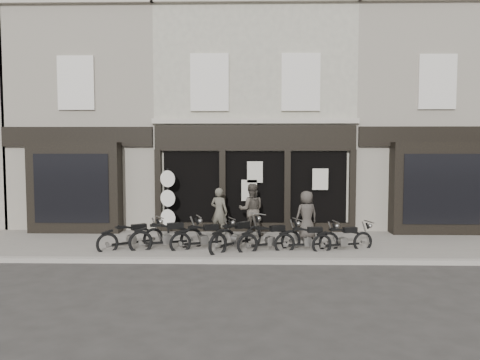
{
  "coord_description": "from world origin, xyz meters",
  "views": [
    {
      "loc": [
        -0.15,
        -13.66,
        3.12
      ],
      "look_at": [
        -0.5,
        1.6,
        2.05
      ],
      "focal_mm": 35.0,
      "sensor_mm": 36.0,
      "label": 1
    }
  ],
  "objects_px": {
    "motorcycle_4": "(270,240)",
    "motorcycle_6": "(343,241)",
    "motorcycle_0": "(132,239)",
    "motorcycle_2": "(204,239)",
    "motorcycle_3": "(237,239)",
    "man_centre": "(251,210)",
    "advert_sign_post": "(168,204)",
    "motorcycle_1": "(167,238)",
    "motorcycle_5": "(308,241)",
    "man_left": "(219,212)",
    "man_right": "(306,215)"
  },
  "relations": [
    {
      "from": "motorcycle_0",
      "to": "motorcycle_4",
      "type": "bearing_deg",
      "value": -35.78
    },
    {
      "from": "motorcycle_1",
      "to": "motorcycle_2",
      "type": "xyz_separation_m",
      "value": [
        1.09,
        0.07,
        -0.03
      ]
    },
    {
      "from": "motorcycle_6",
      "to": "advert_sign_post",
      "type": "distance_m",
      "value": 6.17
    },
    {
      "from": "motorcycle_0",
      "to": "motorcycle_5",
      "type": "height_order",
      "value": "motorcycle_0"
    },
    {
      "from": "motorcycle_6",
      "to": "man_centre",
      "type": "height_order",
      "value": "man_centre"
    },
    {
      "from": "motorcycle_0",
      "to": "man_left",
      "type": "bearing_deg",
      "value": 4.54
    },
    {
      "from": "motorcycle_0",
      "to": "motorcycle_6",
      "type": "distance_m",
      "value": 6.27
    },
    {
      "from": "motorcycle_6",
      "to": "man_centre",
      "type": "xyz_separation_m",
      "value": [
        -2.7,
        2.12,
        0.64
      ]
    },
    {
      "from": "motorcycle_5",
      "to": "man_centre",
      "type": "bearing_deg",
      "value": 118.16
    },
    {
      "from": "motorcycle_1",
      "to": "man_centre",
      "type": "xyz_separation_m",
      "value": [
        2.5,
        2.09,
        0.58
      ]
    },
    {
      "from": "motorcycle_5",
      "to": "motorcycle_3",
      "type": "bearing_deg",
      "value": 169.67
    },
    {
      "from": "motorcycle_0",
      "to": "motorcycle_3",
      "type": "xyz_separation_m",
      "value": [
        3.14,
        -0.05,
        0.04
      ]
    },
    {
      "from": "motorcycle_1",
      "to": "motorcycle_3",
      "type": "bearing_deg",
      "value": -19.5
    },
    {
      "from": "motorcycle_1",
      "to": "motorcycle_6",
      "type": "height_order",
      "value": "motorcycle_1"
    },
    {
      "from": "motorcycle_0",
      "to": "motorcycle_1",
      "type": "height_order",
      "value": "motorcycle_1"
    },
    {
      "from": "motorcycle_5",
      "to": "advert_sign_post",
      "type": "bearing_deg",
      "value": 141.87
    },
    {
      "from": "advert_sign_post",
      "to": "motorcycle_2",
      "type": "bearing_deg",
      "value": -37.09
    },
    {
      "from": "motorcycle_2",
      "to": "motorcycle_3",
      "type": "xyz_separation_m",
      "value": [
        0.98,
        -0.09,
        0.04
      ]
    },
    {
      "from": "motorcycle_6",
      "to": "man_right",
      "type": "bearing_deg",
      "value": 102.45
    },
    {
      "from": "man_centre",
      "to": "motorcycle_0",
      "type": "bearing_deg",
      "value": 28.51
    },
    {
      "from": "motorcycle_0",
      "to": "motorcycle_1",
      "type": "distance_m",
      "value": 1.07
    },
    {
      "from": "motorcycle_4",
      "to": "motorcycle_3",
      "type": "bearing_deg",
      "value": 152.63
    },
    {
      "from": "motorcycle_1",
      "to": "motorcycle_5",
      "type": "xyz_separation_m",
      "value": [
        4.15,
        -0.06,
        -0.05
      ]
    },
    {
      "from": "motorcycle_2",
      "to": "motorcycle_5",
      "type": "distance_m",
      "value": 3.07
    },
    {
      "from": "man_centre",
      "to": "advert_sign_post",
      "type": "distance_m",
      "value": 2.93
    },
    {
      "from": "motorcycle_4",
      "to": "motorcycle_6",
      "type": "xyz_separation_m",
      "value": [
        2.15,
        0.06,
        -0.02
      ]
    },
    {
      "from": "motorcycle_5",
      "to": "man_centre",
      "type": "xyz_separation_m",
      "value": [
        -1.66,
        2.15,
        0.63
      ]
    },
    {
      "from": "motorcycle_5",
      "to": "advert_sign_post",
      "type": "xyz_separation_m",
      "value": [
        -4.56,
        2.49,
        0.79
      ]
    },
    {
      "from": "motorcycle_6",
      "to": "man_left",
      "type": "xyz_separation_m",
      "value": [
        -3.79,
        2.04,
        0.57
      ]
    },
    {
      "from": "motorcycle_1",
      "to": "man_left",
      "type": "height_order",
      "value": "man_left"
    },
    {
      "from": "motorcycle_1",
      "to": "advert_sign_post",
      "type": "relative_size",
      "value": 0.89
    },
    {
      "from": "man_centre",
      "to": "man_right",
      "type": "xyz_separation_m",
      "value": [
        1.81,
        -0.53,
        -0.1
      ]
    },
    {
      "from": "motorcycle_0",
      "to": "motorcycle_3",
      "type": "height_order",
      "value": "motorcycle_3"
    },
    {
      "from": "motorcycle_2",
      "to": "man_left",
      "type": "xyz_separation_m",
      "value": [
        0.32,
        1.94,
        0.55
      ]
    },
    {
      "from": "motorcycle_6",
      "to": "motorcycle_4",
      "type": "bearing_deg",
      "value": 164.67
    },
    {
      "from": "motorcycle_4",
      "to": "man_centre",
      "type": "distance_m",
      "value": 2.33
    },
    {
      "from": "motorcycle_2",
      "to": "motorcycle_4",
      "type": "bearing_deg",
      "value": -28.08
    },
    {
      "from": "motorcycle_5",
      "to": "man_right",
      "type": "height_order",
      "value": "man_right"
    },
    {
      "from": "motorcycle_1",
      "to": "man_left",
      "type": "xyz_separation_m",
      "value": [
        1.41,
        2.01,
        0.52
      ]
    },
    {
      "from": "motorcycle_2",
      "to": "motorcycle_5",
      "type": "xyz_separation_m",
      "value": [
        3.07,
        -0.12,
        -0.02
      ]
    },
    {
      "from": "motorcycle_0",
      "to": "man_right",
      "type": "height_order",
      "value": "man_right"
    },
    {
      "from": "motorcycle_3",
      "to": "motorcycle_6",
      "type": "distance_m",
      "value": 3.13
    },
    {
      "from": "motorcycle_2",
      "to": "man_left",
      "type": "distance_m",
      "value": 2.04
    },
    {
      "from": "motorcycle_6",
      "to": "motorcycle_2",
      "type": "bearing_deg",
      "value": 161.7
    },
    {
      "from": "motorcycle_5",
      "to": "man_left",
      "type": "height_order",
      "value": "man_left"
    },
    {
      "from": "motorcycle_5",
      "to": "man_left",
      "type": "distance_m",
      "value": 3.48
    },
    {
      "from": "motorcycle_1",
      "to": "man_right",
      "type": "relative_size",
      "value": 1.35
    },
    {
      "from": "motorcycle_2",
      "to": "advert_sign_post",
      "type": "xyz_separation_m",
      "value": [
        -1.49,
        2.37,
        0.78
      ]
    },
    {
      "from": "motorcycle_4",
      "to": "advert_sign_post",
      "type": "bearing_deg",
      "value": 120.32
    },
    {
      "from": "motorcycle_0",
      "to": "advert_sign_post",
      "type": "bearing_deg",
      "value": 40.39
    }
  ]
}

